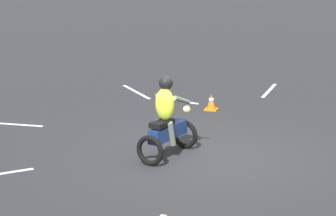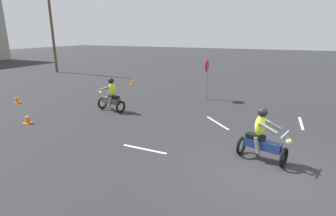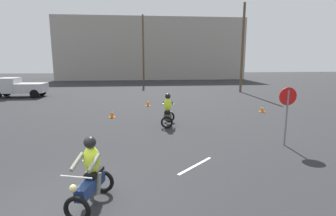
{
  "view_description": "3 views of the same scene",
  "coord_description": "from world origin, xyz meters",
  "px_view_note": "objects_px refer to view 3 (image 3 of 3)",
  "views": [
    {
      "loc": [
        -2.85,
        12.16,
        4.12
      ],
      "look_at": [
        0.71,
        0.23,
        1.0
      ],
      "focal_mm": 70.0,
      "sensor_mm": 36.0,
      "label": 1
    },
    {
      "loc": [
        -7.07,
        -0.17,
        3.75
      ],
      "look_at": [
        1.97,
        3.91,
        0.9
      ],
      "focal_mm": 28.0,
      "sensor_mm": 36.0,
      "label": 2
    },
    {
      "loc": [
        1.91,
        -5.49,
        3.37
      ],
      "look_at": [
        3.24,
        7.58,
        0.9
      ],
      "focal_mm": 28.0,
      "sensor_mm": 36.0,
      "label": 3
    }
  ],
  "objects_px": {
    "utility_pole_near": "(242,48)",
    "utility_pole_far": "(143,50)",
    "motorcycle_rider_background": "(168,111)",
    "traffic_cone_near_left": "(148,103)",
    "pickup_truck": "(19,87)",
    "traffic_cone_far_center": "(112,114)",
    "motorcycle_rider_foreground": "(91,176)",
    "traffic_cone_mid_center": "(262,109)",
    "stop_sign": "(287,104)"
  },
  "relations": [
    {
      "from": "utility_pole_near",
      "to": "utility_pole_far",
      "type": "bearing_deg",
      "value": 131.67
    },
    {
      "from": "motorcycle_rider_background",
      "to": "traffic_cone_near_left",
      "type": "bearing_deg",
      "value": 109.66
    },
    {
      "from": "pickup_truck",
      "to": "traffic_cone_near_left",
      "type": "relative_size",
      "value": 9.41
    },
    {
      "from": "pickup_truck",
      "to": "traffic_cone_far_center",
      "type": "relative_size",
      "value": 9.33
    },
    {
      "from": "traffic_cone_near_left",
      "to": "utility_pole_near",
      "type": "distance_m",
      "value": 12.85
    },
    {
      "from": "motorcycle_rider_foreground",
      "to": "traffic_cone_near_left",
      "type": "distance_m",
      "value": 13.17
    },
    {
      "from": "motorcycle_rider_foreground",
      "to": "pickup_truck",
      "type": "relative_size",
      "value": 0.4
    },
    {
      "from": "traffic_cone_near_left",
      "to": "traffic_cone_mid_center",
      "type": "relative_size",
      "value": 1.08
    },
    {
      "from": "motorcycle_rider_background",
      "to": "utility_pole_far",
      "type": "bearing_deg",
      "value": 103.32
    },
    {
      "from": "stop_sign",
      "to": "traffic_cone_near_left",
      "type": "xyz_separation_m",
      "value": [
        -5.16,
        9.36,
        -1.42
      ]
    },
    {
      "from": "stop_sign",
      "to": "traffic_cone_near_left",
      "type": "height_order",
      "value": "stop_sign"
    },
    {
      "from": "stop_sign",
      "to": "pickup_truck",
      "type": "bearing_deg",
      "value": 137.57
    },
    {
      "from": "traffic_cone_near_left",
      "to": "utility_pole_near",
      "type": "bearing_deg",
      "value": 36.64
    },
    {
      "from": "motorcycle_rider_background",
      "to": "traffic_cone_far_center",
      "type": "distance_m",
      "value": 3.79
    },
    {
      "from": "motorcycle_rider_background",
      "to": "utility_pole_near",
      "type": "xyz_separation_m",
      "value": [
        8.87,
        13.03,
        3.68
      ]
    },
    {
      "from": "stop_sign",
      "to": "traffic_cone_far_center",
      "type": "bearing_deg",
      "value": 141.85
    },
    {
      "from": "motorcycle_rider_foreground",
      "to": "pickup_truck",
      "type": "height_order",
      "value": "pickup_truck"
    },
    {
      "from": "motorcycle_rider_foreground",
      "to": "traffic_cone_mid_center",
      "type": "xyz_separation_m",
      "value": [
        8.9,
        10.06,
        -0.53
      ]
    },
    {
      "from": "stop_sign",
      "to": "traffic_cone_mid_center",
      "type": "distance_m",
      "value": 6.86
    },
    {
      "from": "pickup_truck",
      "to": "utility_pole_far",
      "type": "bearing_deg",
      "value": -41.79
    },
    {
      "from": "utility_pole_near",
      "to": "utility_pole_far",
      "type": "xyz_separation_m",
      "value": [
        -9.84,
        11.05,
        0.22
      ]
    },
    {
      "from": "motorcycle_rider_foreground",
      "to": "traffic_cone_far_center",
      "type": "height_order",
      "value": "motorcycle_rider_foreground"
    },
    {
      "from": "traffic_cone_far_center",
      "to": "utility_pole_far",
      "type": "height_order",
      "value": "utility_pole_far"
    },
    {
      "from": "pickup_truck",
      "to": "utility_pole_near",
      "type": "height_order",
      "value": "utility_pole_near"
    },
    {
      "from": "stop_sign",
      "to": "utility_pole_far",
      "type": "relative_size",
      "value": 0.25
    },
    {
      "from": "motorcycle_rider_background",
      "to": "traffic_cone_far_center",
      "type": "bearing_deg",
      "value": 155.56
    },
    {
      "from": "motorcycle_rider_background",
      "to": "traffic_cone_near_left",
      "type": "relative_size",
      "value": 3.77
    },
    {
      "from": "traffic_cone_mid_center",
      "to": "motorcycle_rider_foreground",
      "type": "bearing_deg",
      "value": -131.49
    },
    {
      "from": "motorcycle_rider_foreground",
      "to": "traffic_cone_far_center",
      "type": "relative_size",
      "value": 3.74
    },
    {
      "from": "traffic_cone_near_left",
      "to": "traffic_cone_mid_center",
      "type": "bearing_deg",
      "value": -22.39
    },
    {
      "from": "motorcycle_rider_background",
      "to": "stop_sign",
      "type": "bearing_deg",
      "value": -28.96
    },
    {
      "from": "motorcycle_rider_background",
      "to": "stop_sign",
      "type": "relative_size",
      "value": 0.72
    },
    {
      "from": "traffic_cone_far_center",
      "to": "utility_pole_far",
      "type": "relative_size",
      "value": 0.05
    },
    {
      "from": "utility_pole_near",
      "to": "utility_pole_far",
      "type": "distance_m",
      "value": 14.8
    },
    {
      "from": "traffic_cone_near_left",
      "to": "utility_pole_far",
      "type": "xyz_separation_m",
      "value": [
        -0.09,
        18.31,
        4.42
      ]
    },
    {
      "from": "traffic_cone_mid_center",
      "to": "traffic_cone_near_left",
      "type": "bearing_deg",
      "value": 157.61
    },
    {
      "from": "motorcycle_rider_foreground",
      "to": "utility_pole_far",
      "type": "relative_size",
      "value": 0.18
    },
    {
      "from": "motorcycle_rider_background",
      "to": "traffic_cone_far_center",
      "type": "xyz_separation_m",
      "value": [
        -3.06,
        2.18,
        -0.51
      ]
    },
    {
      "from": "traffic_cone_far_center",
      "to": "utility_pole_near",
      "type": "xyz_separation_m",
      "value": [
        11.93,
        10.85,
        4.19
      ]
    },
    {
      "from": "traffic_cone_near_left",
      "to": "traffic_cone_mid_center",
      "type": "distance_m",
      "value": 7.85
    },
    {
      "from": "stop_sign",
      "to": "traffic_cone_mid_center",
      "type": "relative_size",
      "value": 5.62
    },
    {
      "from": "motorcycle_rider_foreground",
      "to": "motorcycle_rider_background",
      "type": "distance_m",
      "value": 7.7
    },
    {
      "from": "traffic_cone_near_left",
      "to": "utility_pole_far",
      "type": "height_order",
      "value": "utility_pole_far"
    },
    {
      "from": "utility_pole_far",
      "to": "motorcycle_rider_background",
      "type": "bearing_deg",
      "value": -87.69
    },
    {
      "from": "motorcycle_rider_background",
      "to": "traffic_cone_mid_center",
      "type": "height_order",
      "value": "motorcycle_rider_background"
    },
    {
      "from": "stop_sign",
      "to": "utility_pole_far",
      "type": "distance_m",
      "value": 28.32
    },
    {
      "from": "traffic_cone_mid_center",
      "to": "traffic_cone_far_center",
      "type": "relative_size",
      "value": 0.92
    },
    {
      "from": "motorcycle_rider_background",
      "to": "stop_sign",
      "type": "xyz_separation_m",
      "value": [
        4.28,
        -3.59,
        0.91
      ]
    },
    {
      "from": "traffic_cone_far_center",
      "to": "motorcycle_rider_foreground",
      "type": "bearing_deg",
      "value": -86.7
    },
    {
      "from": "traffic_cone_mid_center",
      "to": "utility_pole_far",
      "type": "relative_size",
      "value": 0.04
    }
  ]
}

